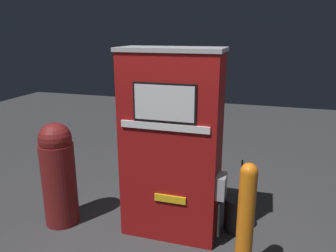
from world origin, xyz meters
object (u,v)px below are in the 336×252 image
at_px(gas_pump, 171,146).
at_px(squeegee_bucket, 236,214).
at_px(safety_bollard, 246,221).
at_px(trash_bin, 58,173).

relative_size(gas_pump, squeegee_bucket, 2.32).
xyz_separation_m(safety_bollard, squeegee_bucket, (-0.13, 0.72, -0.38)).
xyz_separation_m(gas_pump, safety_bollard, (0.80, -0.51, -0.41)).
bearing_deg(safety_bollard, trash_bin, 171.29).
relative_size(gas_pump, safety_bollard, 1.80).
xyz_separation_m(gas_pump, trash_bin, (-1.23, -0.20, -0.38)).
bearing_deg(safety_bollard, squeegee_bucket, 100.40).
bearing_deg(safety_bollard, gas_pump, 147.37).
distance_m(safety_bollard, trash_bin, 2.05).
relative_size(safety_bollard, squeegee_bucket, 1.29).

